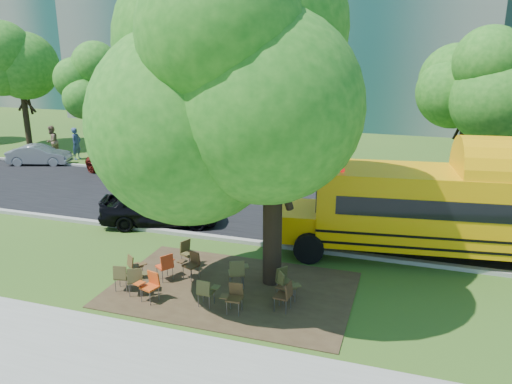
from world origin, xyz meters
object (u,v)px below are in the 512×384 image
(main_tree, at_px, (274,93))
(black_car, at_px, (161,206))
(school_bus, at_px, (486,211))
(chair_4, at_px, (206,290))
(chair_3, at_px, (150,284))
(pedestrian_b, at_px, (52,141))
(chair_2, at_px, (136,278))
(chair_5, at_px, (234,295))
(chair_7, at_px, (286,284))
(chair_9, at_px, (191,262))
(chair_10, at_px, (187,251))
(chair_0, at_px, (122,275))
(bg_car_red, at_px, (123,164))
(chair_8, at_px, (166,264))
(chair_12, at_px, (284,279))
(pedestrian_a, at_px, (76,144))
(bg_car_silver, at_px, (39,155))
(chair_6, at_px, (285,293))
(chair_11, at_px, (238,271))
(chair_1, at_px, (134,264))

(main_tree, relative_size, black_car, 1.99)
(school_bus, xyz_separation_m, black_car, (-11.74, -0.21, -0.95))
(chair_4, height_order, black_car, black_car)
(chair_3, xyz_separation_m, pedestrian_b, (-15.41, 14.79, 0.45))
(chair_2, distance_m, pedestrian_b, 20.87)
(chair_5, distance_m, chair_7, 1.52)
(chair_3, height_order, chair_9, chair_3)
(chair_5, bearing_deg, chair_10, -46.17)
(chair_0, bearing_deg, bg_car_red, 110.98)
(main_tree, xyz_separation_m, chair_2, (-3.44, -1.97, -5.10))
(main_tree, height_order, black_car, main_tree)
(chair_5, bearing_deg, chair_8, -27.02)
(main_tree, height_order, chair_0, main_tree)
(chair_12, height_order, pedestrian_a, pedestrian_a)
(bg_car_silver, bearing_deg, pedestrian_b, 2.57)
(chair_0, relative_size, black_car, 0.18)
(pedestrian_b, bearing_deg, chair_4, 40.49)
(chair_12, xyz_separation_m, black_car, (-6.16, 4.19, 0.27))
(chair_6, distance_m, chair_7, 0.51)
(chair_5, height_order, pedestrian_a, pedestrian_a)
(black_car, distance_m, bg_car_silver, 13.80)
(chair_2, relative_size, chair_11, 0.96)
(chair_5, bearing_deg, chair_7, -143.31)
(chair_4, bearing_deg, bg_car_red, 131.20)
(chair_11, bearing_deg, pedestrian_a, 113.42)
(chair_4, bearing_deg, chair_7, 26.83)
(bg_car_red, bearing_deg, chair_7, -110.39)
(main_tree, relative_size, chair_12, 10.94)
(chair_7, height_order, chair_12, chair_7)
(chair_6, height_order, black_car, black_car)
(chair_0, distance_m, chair_3, 1.08)
(chair_6, xyz_separation_m, black_car, (-6.41, 5.00, 0.25))
(school_bus, height_order, bg_car_red, school_bus)
(bg_car_silver, xyz_separation_m, bg_car_red, (6.09, -0.59, 0.04))
(chair_10, height_order, chair_11, chair_11)
(chair_3, xyz_separation_m, pedestrian_a, (-13.43, 14.61, 0.45))
(chair_1, relative_size, chair_6, 0.89)
(black_car, xyz_separation_m, bg_car_red, (-5.81, 6.41, -0.16))
(chair_1, distance_m, chair_7, 4.76)
(chair_1, relative_size, chair_7, 0.87)
(chair_6, distance_m, chair_11, 1.84)
(main_tree, xyz_separation_m, chair_10, (-2.89, 0.22, -5.09))
(chair_1, xyz_separation_m, chair_2, (0.63, -0.93, 0.07))
(school_bus, height_order, bg_car_silver, school_bus)
(chair_1, xyz_separation_m, pedestrian_b, (-14.25, 13.69, 0.51))
(main_tree, xyz_separation_m, chair_12, (0.54, -0.69, -5.13))
(chair_2, relative_size, chair_12, 1.05)
(chair_8, relative_size, bg_car_silver, 0.25)
(main_tree, height_order, pedestrian_a, main_tree)
(chair_0, distance_m, chair_1, 0.84)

